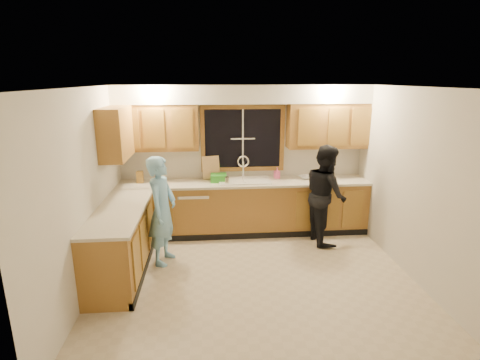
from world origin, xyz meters
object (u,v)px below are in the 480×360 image
at_px(man, 162,211).
at_px(bowl, 306,177).
at_px(dishwasher, 195,211).
at_px(stove, 111,261).
at_px(woman, 325,194).
at_px(knife_block, 140,177).
at_px(dish_crate, 219,178).
at_px(soap_bottle, 277,173).
at_px(sink, 244,184).

relative_size(man, bowl, 7.19).
relative_size(dishwasher, man, 0.52).
relative_size(stove, woman, 0.56).
height_order(stove, woman, woman).
xyz_separation_m(dishwasher, woman, (2.12, -0.45, 0.39)).
distance_m(stove, man, 1.05).
bearing_deg(knife_block, dish_crate, -2.08).
distance_m(knife_block, dish_crate, 1.30).
bearing_deg(soap_bottle, dish_crate, -173.13).
bearing_deg(dishwasher, man, -113.21).
xyz_separation_m(sink, soap_bottle, (0.58, 0.14, 0.15)).
relative_size(stove, knife_block, 4.60).
relative_size(dishwasher, stove, 0.91).
bearing_deg(dish_crate, knife_block, 178.72).
height_order(sink, soap_bottle, sink).
height_order(knife_block, soap_bottle, knife_block).
relative_size(dishwasher, woman, 0.51).
bearing_deg(man, dishwasher, -7.68).
bearing_deg(man, soap_bottle, -43.08).
bearing_deg(stove, woman, 23.85).
distance_m(woman, bowl, 0.58).
bearing_deg(sink, woman, -20.31).
height_order(sink, dish_crate, sink).
relative_size(man, dish_crate, 5.93).
relative_size(stove, soap_bottle, 4.70).
bearing_deg(sink, dishwasher, -179.01).
bearing_deg(dish_crate, soap_bottle, 6.87).
xyz_separation_m(dish_crate, soap_bottle, (1.02, 0.12, 0.03)).
bearing_deg(man, dish_crate, -24.09).
height_order(dishwasher, knife_block, knife_block).
relative_size(knife_block, bowl, 0.89).
distance_m(sink, stove, 2.60).
distance_m(knife_block, bowl, 2.81).
distance_m(dishwasher, stove, 2.04).
relative_size(sink, woman, 0.54).
xyz_separation_m(stove, knife_block, (0.06, 1.88, 0.57)).
relative_size(dish_crate, bowl, 1.21).
distance_m(man, dish_crate, 1.32).
height_order(sink, man, man).
bearing_deg(knife_block, sink, -2.47).
distance_m(dishwasher, man, 1.12).
bearing_deg(knife_block, woman, -10.61).
distance_m(dish_crate, soap_bottle, 1.02).
bearing_deg(bowl, sink, -176.69).
xyz_separation_m(stove, woman, (3.07, 1.36, 0.35)).
xyz_separation_m(dishwasher, dish_crate, (0.42, 0.04, 0.57)).
bearing_deg(knife_block, soap_bottle, 1.51).
distance_m(stove, dish_crate, 2.36).
bearing_deg(sink, man, -142.13).
bearing_deg(stove, man, 57.55).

